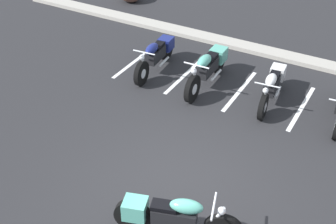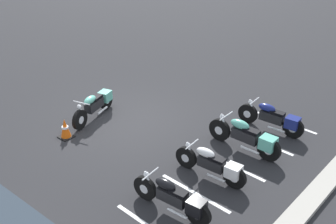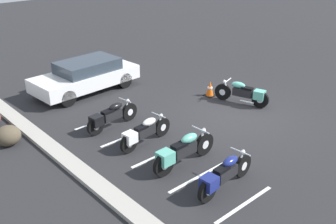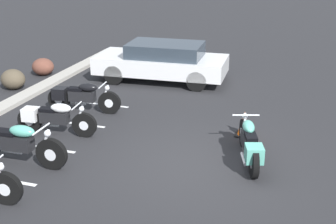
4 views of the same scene
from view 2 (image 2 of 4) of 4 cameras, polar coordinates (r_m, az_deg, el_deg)
ground at (r=12.76m, az=-5.93°, el=-1.45°), size 60.00×60.00×0.00m
motorcycle_teal_featured at (r=13.02m, az=-10.51°, el=1.08°), size 2.08×0.90×0.85m
parked_bike_0 at (r=12.43m, az=15.08°, el=-0.85°), size 0.60×2.15×0.84m
parked_bike_1 at (r=11.25m, az=11.45°, el=-3.51°), size 0.64×2.29×0.90m
parked_bike_2 at (r=10.08m, az=6.59°, el=-7.58°), size 0.60×2.05×0.81m
parked_bike_3 at (r=9.00m, az=0.93°, el=-12.35°), size 0.62×2.10×0.83m
concrete_curb at (r=9.87m, az=19.22°, el=-12.87°), size 18.00×0.50×0.12m
traffic_cone at (r=12.15m, az=-14.69°, el=-2.37°), size 0.40×0.40×0.62m
stall_line_0 at (r=13.22m, az=16.69°, el=-1.46°), size 0.10×2.10×0.00m
stall_line_1 at (r=12.00m, az=13.29°, el=-4.23°), size 0.10×2.10×0.00m
stall_line_2 at (r=10.86m, az=9.11°, el=-7.59°), size 0.10×2.10×0.00m
stall_line_3 at (r=9.83m, az=3.92°, el=-11.63°), size 0.10×2.10×0.00m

